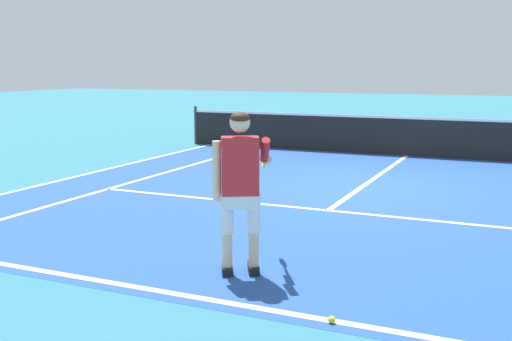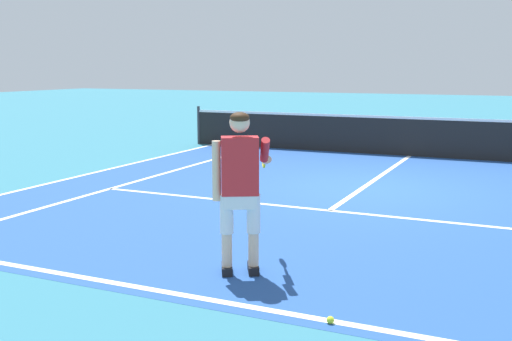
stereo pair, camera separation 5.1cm
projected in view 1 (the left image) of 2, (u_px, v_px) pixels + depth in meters
The scene contains 10 objects.
ground_plane at pixel (361, 188), 11.16m from camera, with size 80.00×80.00×0.00m, color teal.
court_inner_surface at pixel (350, 195), 10.47m from camera, with size 10.98×10.76×0.00m, color #234C93.
line_baseline at pixel (202, 298), 5.81m from camera, with size 10.98×0.10×0.01m, color white.
line_service at pixel (328, 210), 9.37m from camera, with size 8.23×0.10×0.01m, color white.
line_centre_service at pixel (377, 177), 12.25m from camera, with size 0.10×6.40×0.01m, color white.
line_singles_left at pixel (147, 178), 12.12m from camera, with size 0.10×10.36×0.01m, color white.
line_doubles_left at pixel (91, 173), 12.68m from camera, with size 0.10×10.36×0.01m, color white.
tennis_net at pixel (407, 136), 15.05m from camera, with size 11.96×0.08×1.07m.
tennis_player at pixel (241, 182), 6.36m from camera, with size 0.55×1.23×1.71m.
tennis_ball_near_feet at pixel (332, 320), 5.24m from camera, with size 0.07×0.07×0.07m, color #CCE02D.
Camera 1 is at (2.72, -10.78, 2.16)m, focal length 43.16 mm.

